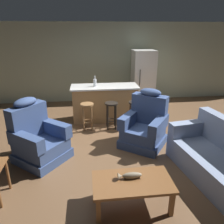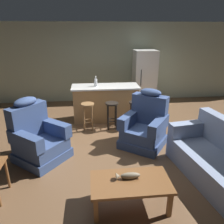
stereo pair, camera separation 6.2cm
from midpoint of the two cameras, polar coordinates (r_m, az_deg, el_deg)
ground_plane at (r=4.96m, az=-0.10°, el=-7.72°), size 12.00×12.00×0.00m
back_wall at (r=7.55m, az=-2.57°, el=12.65°), size 12.00×0.05×2.60m
coffee_table at (r=3.19m, az=5.44°, el=-18.31°), size 1.10×0.60×0.42m
fish_figurine at (r=3.17m, az=4.78°, el=-16.30°), size 0.34×0.10×0.10m
couch at (r=4.08m, az=27.15°, el=-11.62°), size 1.11×2.00×0.94m
recliner_near_lamp at (r=4.41m, az=-18.44°, el=-6.57°), size 1.18×1.18×1.20m
recliner_near_island at (r=4.75m, az=8.99°, el=-3.66°), size 1.17×1.17×1.20m
kitchen_island at (r=6.01m, az=-1.41°, el=2.46°), size 1.80×0.70×0.95m
bar_stool_left at (r=5.40m, az=-6.02°, el=0.12°), size 0.32×0.32×0.68m
bar_stool_middle at (r=5.43m, az=0.29°, el=0.35°), size 0.32×0.32×0.68m
bar_stool_right at (r=5.52m, az=6.46°, el=0.57°), size 0.32×0.32×0.68m
refrigerator at (r=7.27m, az=8.67°, el=8.76°), size 0.70×0.69×1.76m
bottle_tall_green at (r=5.83m, az=-3.96°, el=7.74°), size 0.08×0.08×0.28m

